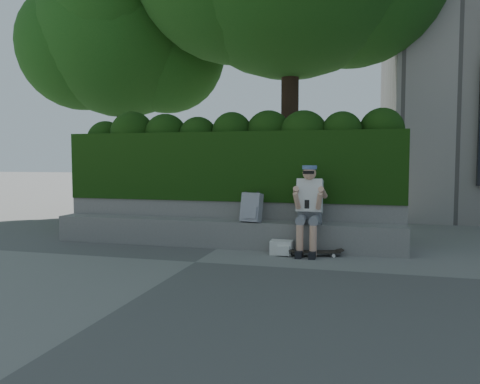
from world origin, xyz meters
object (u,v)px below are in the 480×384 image
(person, at_px, (309,206))
(backpack_ground, at_px, (282,247))
(skateboard, at_px, (316,252))
(backpack_plaid, at_px, (252,208))

(person, bearing_deg, backpack_ground, -151.59)
(person, distance_m, skateboard, 0.73)
(person, relative_size, skateboard, 1.81)
(skateboard, bearing_deg, person, 104.77)
(backpack_ground, bearing_deg, skateboard, -1.29)
(person, height_order, backpack_ground, person)
(skateboard, xyz_separation_m, backpack_ground, (-0.52, 0.01, 0.04))
(backpack_plaid, xyz_separation_m, backpack_ground, (0.55, -0.30, -0.58))
(skateboard, distance_m, backpack_plaid, 1.28)
(backpack_plaid, bearing_deg, skateboard, -4.29)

